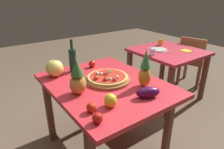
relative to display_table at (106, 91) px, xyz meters
name	(u,v)px	position (x,y,z in m)	size (l,w,h in m)	color
ground_plane	(107,145)	(0.00, 0.00, -0.66)	(10.00, 10.00, 0.00)	brown
display_table	(106,91)	(0.00, 0.00, 0.00)	(1.23, 0.97, 0.75)	brown
background_table	(168,58)	(-0.37, 1.34, -0.02)	(0.91, 0.88, 0.75)	brown
dining_chair	(192,59)	(-0.38, 2.01, -0.18)	(0.49, 0.49, 0.85)	brown
pizza_board	(108,79)	(-0.03, 0.05, 0.10)	(0.44, 0.44, 0.03)	brown
pizza	(107,77)	(-0.03, 0.04, 0.13)	(0.38, 0.38, 0.06)	tan
wine_bottle	(73,60)	(-0.44, -0.12, 0.21)	(0.08, 0.08, 0.34)	#0E3525
pineapple_left	(145,70)	(0.25, 0.25, 0.24)	(0.11, 0.11, 0.34)	#BA8326
pineapple_right	(78,79)	(0.03, -0.30, 0.22)	(0.14, 0.14, 0.30)	#C38038
melon	(55,68)	(-0.43, -0.32, 0.17)	(0.17, 0.17, 0.17)	#E5D664
bell_pepper	(110,101)	(0.35, -0.20, 0.14)	(0.10, 0.10, 0.11)	yellow
eggplant	(148,92)	(0.42, 0.12, 0.13)	(0.20, 0.09, 0.09)	#480E42
tomato_beside_pepper	(91,107)	(0.33, -0.35, 0.12)	(0.07, 0.07, 0.07)	red
tomato_near_board	(92,64)	(-0.43, 0.11, 0.13)	(0.08, 0.08, 0.08)	red
tomato_at_corner	(98,118)	(0.47, -0.38, 0.12)	(0.07, 0.07, 0.07)	red
drinking_glass_juice	(160,42)	(-0.63, 1.45, 0.13)	(0.07, 0.07, 0.10)	orange
drinking_glass_water	(153,52)	(-0.34, 0.98, 0.13)	(0.07, 0.07, 0.09)	silver
dinner_plate	(159,50)	(-0.46, 1.24, 0.09)	(0.22, 0.22, 0.02)	white
fork_utensil	(152,48)	(-0.60, 1.24, 0.09)	(0.02, 0.18, 0.01)	silver
knife_utensil	(167,52)	(-0.32, 1.24, 0.09)	(0.02, 0.18, 0.01)	silver
napkin_folded	(186,51)	(-0.20, 1.52, 0.09)	(0.14, 0.12, 0.01)	yellow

